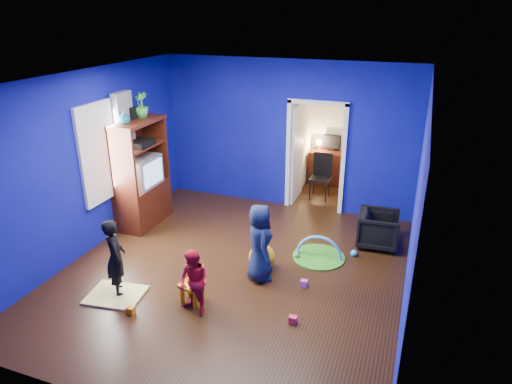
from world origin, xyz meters
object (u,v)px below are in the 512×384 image
(child_black, at_px, (116,257))
(crt_tv, at_px, (142,172))
(armchair, at_px, (378,229))
(toddler_red, at_px, (194,283))
(child_navy, at_px, (260,243))
(tv_armoire, at_px, (140,173))
(vase, at_px, (124,117))
(folding_chair, at_px, (320,178))
(study_desk, at_px, (329,168))
(play_mat, at_px, (319,257))
(hopper_ball, at_px, (262,257))
(kid_chair, at_px, (192,286))

(child_black, distance_m, crt_tv, 2.31)
(armchair, xyz_separation_m, toddler_red, (-2.05, -2.72, 0.16))
(child_navy, height_order, tv_armoire, tv_armoire)
(vase, height_order, folding_chair, vase)
(crt_tv, distance_m, study_desk, 4.32)
(play_mat, bearing_deg, folding_chair, 102.67)
(vase, xyz_separation_m, folding_chair, (2.82, 2.58, -1.61))
(hopper_ball, bearing_deg, folding_chair, 86.17)
(vase, xyz_separation_m, play_mat, (3.37, 0.15, -2.06))
(armchair, xyz_separation_m, child_navy, (-1.54, -1.63, 0.29))
(armchair, relative_size, child_navy, 0.57)
(armchair, relative_size, toddler_red, 0.73)
(toddler_red, relative_size, kid_chair, 1.84)
(toddler_red, height_order, tv_armoire, tv_armoire)
(toddler_red, bearing_deg, crt_tv, 153.98)
(child_black, height_order, play_mat, child_black)
(child_navy, distance_m, tv_armoire, 2.89)
(crt_tv, height_order, play_mat, crt_tv)
(toddler_red, relative_size, vase, 4.19)
(hopper_ball, bearing_deg, child_black, -142.64)
(child_navy, xyz_separation_m, hopper_ball, (-0.05, 0.25, -0.39))
(armchair, relative_size, crt_tv, 0.96)
(armchair, distance_m, hopper_ball, 2.11)
(child_black, distance_m, folding_chair, 4.75)
(armchair, distance_m, vase, 4.65)
(toddler_red, bearing_deg, vase, 158.86)
(child_black, relative_size, child_navy, 0.96)
(study_desk, bearing_deg, crt_tv, -130.65)
(crt_tv, relative_size, study_desk, 0.80)
(play_mat, xyz_separation_m, study_desk, (-0.55, 3.39, 0.36))
(crt_tv, xyz_separation_m, hopper_ball, (2.57, -0.79, -0.82))
(child_navy, relative_size, toddler_red, 1.29)
(play_mat, bearing_deg, toddler_red, -121.70)
(folding_chair, bearing_deg, hopper_ball, -93.83)
(play_mat, bearing_deg, vase, -177.52)
(child_black, bearing_deg, folding_chair, -65.57)
(vase, xyz_separation_m, study_desk, (2.82, 3.54, -1.69))
(toddler_red, relative_size, crt_tv, 1.32)
(hopper_ball, bearing_deg, kid_chair, -118.45)
(vase, height_order, play_mat, vase)
(child_navy, height_order, folding_chair, child_navy)
(tv_armoire, distance_m, play_mat, 3.51)
(armchair, distance_m, child_black, 4.24)
(toddler_red, height_order, play_mat, toddler_red)
(toddler_red, xyz_separation_m, folding_chair, (0.67, 4.40, -0.00))
(tv_armoire, bearing_deg, study_desk, 48.95)
(hopper_ball, xyz_separation_m, play_mat, (0.75, 0.64, -0.19))
(armchair, relative_size, folding_chair, 0.73)
(armchair, height_order, vase, vase)
(child_black, xyz_separation_m, play_mat, (2.44, 1.93, -0.56))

